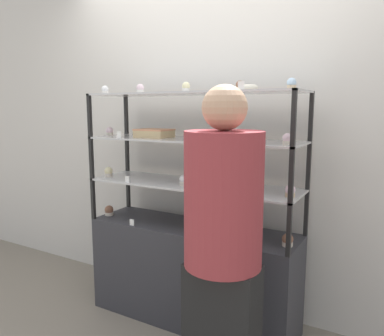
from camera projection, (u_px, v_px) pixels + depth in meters
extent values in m
plane|color=gray|center=(192.00, 319.00, 2.64)|extent=(20.00, 20.00, 0.00)
cube|color=silver|center=(216.00, 132.00, 2.74)|extent=(8.00, 0.05, 2.60)
cube|color=#333338|center=(192.00, 274.00, 2.58)|extent=(1.44, 0.42, 0.68)
cube|color=black|center=(128.00, 189.00, 3.02)|extent=(0.02, 0.02, 0.30)
cube|color=black|center=(306.00, 213.00, 2.33)|extent=(0.02, 0.02, 0.30)
cube|color=black|center=(93.00, 199.00, 2.69)|extent=(0.02, 0.02, 0.30)
cube|color=black|center=(289.00, 230.00, 1.99)|extent=(0.02, 0.02, 0.30)
cube|color=silver|center=(192.00, 184.00, 2.48)|extent=(1.44, 0.42, 0.01)
cube|color=black|center=(127.00, 152.00, 2.98)|extent=(0.02, 0.02, 0.30)
cube|color=black|center=(309.00, 165.00, 2.28)|extent=(0.02, 0.02, 0.30)
cube|color=black|center=(91.00, 158.00, 2.64)|extent=(0.02, 0.02, 0.30)
cube|color=black|center=(291.00, 175.00, 1.94)|extent=(0.02, 0.02, 0.30)
cube|color=silver|center=(192.00, 140.00, 2.44)|extent=(1.44, 0.42, 0.01)
cube|color=black|center=(126.00, 115.00, 2.93)|extent=(0.02, 0.02, 0.30)
cube|color=black|center=(311.00, 116.00, 2.23)|extent=(0.02, 0.02, 0.30)
cube|color=black|center=(90.00, 115.00, 2.60)|extent=(0.02, 0.02, 0.30)
cube|color=black|center=(294.00, 118.00, 1.90)|extent=(0.02, 0.02, 0.30)
cube|color=silver|center=(192.00, 93.00, 2.39)|extent=(1.44, 0.42, 0.01)
cylinder|color=brown|center=(206.00, 221.00, 2.48)|extent=(0.18, 0.18, 0.10)
cylinder|color=white|center=(206.00, 212.00, 2.47)|extent=(0.19, 0.19, 0.02)
cube|color=#DBBC84|center=(154.00, 134.00, 2.56)|extent=(0.23, 0.18, 0.05)
cube|color=#E5996B|center=(154.00, 130.00, 2.56)|extent=(0.23, 0.18, 0.01)
cylinder|color=beige|center=(109.00, 214.00, 2.80)|extent=(0.06, 0.06, 0.02)
sphere|color=#8C5B42|center=(109.00, 210.00, 2.79)|extent=(0.07, 0.07, 0.07)
cylinder|color=beige|center=(287.00, 244.00, 2.17)|extent=(0.06, 0.06, 0.02)
sphere|color=#8C5B42|center=(288.00, 239.00, 2.16)|extent=(0.07, 0.07, 0.07)
cube|color=white|center=(132.00, 222.00, 2.55)|extent=(0.04, 0.00, 0.04)
cylinder|color=beige|center=(109.00, 175.00, 2.74)|extent=(0.06, 0.06, 0.02)
sphere|color=#F4EAB2|center=(109.00, 171.00, 2.73)|extent=(0.06, 0.06, 0.06)
cylinder|color=beige|center=(184.00, 183.00, 2.42)|extent=(0.06, 0.06, 0.02)
sphere|color=white|center=(184.00, 179.00, 2.42)|extent=(0.06, 0.06, 0.06)
cylinder|color=#CCB28C|center=(290.00, 195.00, 2.10)|extent=(0.06, 0.06, 0.02)
sphere|color=silver|center=(290.00, 190.00, 2.10)|extent=(0.06, 0.06, 0.06)
cube|color=white|center=(127.00, 179.00, 2.51)|extent=(0.04, 0.00, 0.04)
cylinder|color=beige|center=(110.00, 134.00, 2.74)|extent=(0.05, 0.05, 0.02)
sphere|color=silver|center=(110.00, 130.00, 2.73)|extent=(0.05, 0.05, 0.05)
cylinder|color=beige|center=(214.00, 139.00, 2.25)|extent=(0.05, 0.05, 0.02)
sphere|color=silver|center=(214.00, 135.00, 2.24)|extent=(0.05, 0.05, 0.05)
cylinder|color=beige|center=(287.00, 143.00, 2.02)|extent=(0.05, 0.05, 0.02)
sphere|color=silver|center=(287.00, 138.00, 2.02)|extent=(0.05, 0.05, 0.05)
cube|color=white|center=(119.00, 135.00, 2.50)|extent=(0.04, 0.00, 0.04)
cylinder|color=white|center=(105.00, 93.00, 2.67)|extent=(0.05, 0.05, 0.02)
sphere|color=white|center=(105.00, 89.00, 2.66)|extent=(0.05, 0.05, 0.05)
cylinder|color=white|center=(140.00, 91.00, 2.48)|extent=(0.05, 0.05, 0.02)
sphere|color=silver|center=(140.00, 88.00, 2.48)|extent=(0.05, 0.05, 0.05)
cylinder|color=white|center=(186.00, 90.00, 2.31)|extent=(0.05, 0.05, 0.02)
sphere|color=#F4EAB2|center=(186.00, 86.00, 2.30)|extent=(0.05, 0.05, 0.05)
cylinder|color=#CCB28C|center=(240.00, 89.00, 2.19)|extent=(0.05, 0.05, 0.02)
sphere|color=#8C5B42|center=(240.00, 85.00, 2.19)|extent=(0.05, 0.05, 0.05)
cylinder|color=#CCB28C|center=(291.00, 87.00, 2.00)|extent=(0.05, 0.05, 0.02)
sphere|color=silver|center=(292.00, 82.00, 2.00)|extent=(0.05, 0.05, 0.05)
cube|color=white|center=(241.00, 85.00, 2.02)|extent=(0.04, 0.00, 0.04)
torus|color=#EFE5CC|center=(248.00, 88.00, 2.21)|extent=(0.12, 0.12, 0.04)
cube|color=black|center=(222.00, 335.00, 1.83)|extent=(0.35, 0.19, 0.73)
cylinder|color=#993338|center=(223.00, 200.00, 1.73)|extent=(0.37, 0.37, 0.64)
sphere|color=tan|center=(225.00, 108.00, 1.66)|extent=(0.21, 0.21, 0.21)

